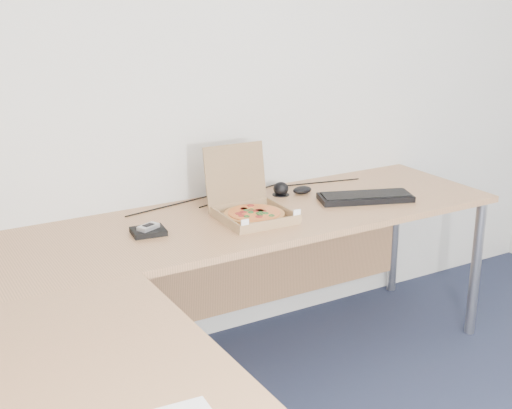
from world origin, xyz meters
TOP-DOWN VIEW (x-y plane):
  - desk at (-0.82, 0.97)m, footprint 2.50×2.20m
  - pizza_box at (-0.42, 1.36)m, footprint 0.29×0.34m
  - drinking_glass at (-0.38, 1.66)m, footprint 0.06×0.06m
  - keyboard at (0.16, 1.32)m, footprint 0.46×0.29m
  - mouse at (-0.03, 1.56)m, footprint 0.11×0.09m
  - wallet at (-0.88, 1.41)m, footprint 0.15×0.13m
  - phone at (-0.88, 1.40)m, footprint 0.10×0.08m
  - dome_speaker at (-0.13, 1.59)m, footprint 0.08×0.08m
  - cable_bundle at (-0.29, 1.68)m, footprint 0.60×0.12m

SIDE VIEW (x-z plane):
  - desk at x=-0.82m, z-range 0.34..1.07m
  - cable_bundle at x=-0.29m, z-range 0.73..0.74m
  - wallet at x=-0.88m, z-range 0.73..0.75m
  - keyboard at x=0.16m, z-range 0.73..0.76m
  - mouse at x=-0.03m, z-range 0.73..0.77m
  - phone at x=-0.88m, z-range 0.75..0.77m
  - dome_speaker at x=-0.13m, z-range 0.73..0.80m
  - pizza_box at x=-0.42m, z-range 0.62..0.91m
  - drinking_glass at x=-0.38m, z-range 0.73..0.84m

